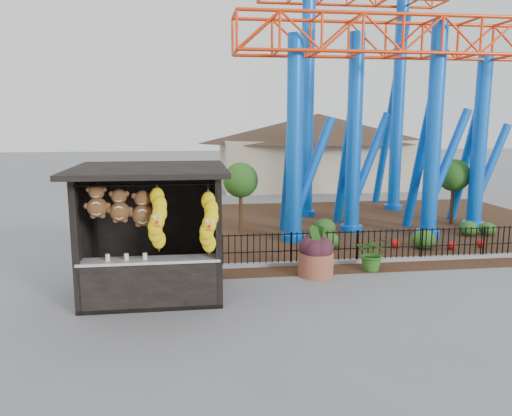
{
  "coord_description": "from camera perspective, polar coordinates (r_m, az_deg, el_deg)",
  "views": [
    {
      "loc": [
        -2.1,
        -10.75,
        4.17
      ],
      "look_at": [
        -0.44,
        1.5,
        2.0
      ],
      "focal_mm": 35.0,
      "sensor_mm": 36.0,
      "label": 1
    }
  ],
  "objects": [
    {
      "name": "prize_booth",
      "position": [
        11.98,
        -11.81,
        -2.99
      ],
      "size": [
        3.5,
        3.4,
        3.12
      ],
      "color": "black",
      "rests_on": "ground"
    },
    {
      "name": "mulch_bed",
      "position": [
        20.15,
        10.08,
        -2.12
      ],
      "size": [
        18.0,
        12.0,
        0.02
      ],
      "primitive_type": "cube",
      "color": "#331E11",
      "rests_on": "ground"
    },
    {
      "name": "potted_plant",
      "position": [
        14.42,
        13.23,
        -5.02
      ],
      "size": [
        1.15,
        1.08,
        1.02
      ],
      "primitive_type": "imported",
      "rotation": [
        0.0,
        0.0,
        -0.38
      ],
      "color": "#1E5C1B",
      "rests_on": "ground"
    },
    {
      "name": "ground",
      "position": [
        11.72,
        3.16,
        -10.9
      ],
      "size": [
        120.0,
        120.0,
        0.0
      ],
      "primitive_type": "plane",
      "color": "slate",
      "rests_on": "ground"
    },
    {
      "name": "pavilion",
      "position": [
        31.82,
        7.1,
        7.89
      ],
      "size": [
        15.0,
        15.0,
        4.8
      ],
      "color": "#BFAD8C",
      "rests_on": "ground"
    },
    {
      "name": "picket_fence",
      "position": [
        15.86,
        18.76,
        -3.96
      ],
      "size": [
        12.2,
        0.06,
        1.0
      ],
      "primitive_type": null,
      "color": "black",
      "rests_on": "ground"
    },
    {
      "name": "terracotta_planter",
      "position": [
        13.74,
        6.85,
        -6.35
      ],
      "size": [
        1.13,
        1.13,
        0.66
      ],
      "primitive_type": "cylinder",
      "rotation": [
        0.0,
        0.0,
        -0.2
      ],
      "color": "#984D37",
      "rests_on": "ground"
    },
    {
      "name": "landscaping",
      "position": [
        18.11,
        16.02,
        -2.79
      ],
      "size": [
        7.61,
        3.07,
        0.63
      ],
      "color": "#255218",
      "rests_on": "mulch_bed"
    },
    {
      "name": "roller_coaster",
      "position": [
        20.43,
        13.55,
        16.08
      ],
      "size": [
        11.0,
        6.37,
        10.82
      ],
      "color": "blue",
      "rests_on": "ground"
    },
    {
      "name": "planter_foliage",
      "position": [
        13.57,
        6.91,
        -3.73
      ],
      "size": [
        0.7,
        0.7,
        0.64
      ],
      "primitive_type": "ellipsoid",
      "color": "#34141E",
      "rests_on": "terracotta_planter"
    },
    {
      "name": "curb",
      "position": [
        15.59,
        15.69,
        -5.71
      ],
      "size": [
        18.0,
        0.18,
        0.12
      ],
      "primitive_type": "cube",
      "color": "gray",
      "rests_on": "ground"
    }
  ]
}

